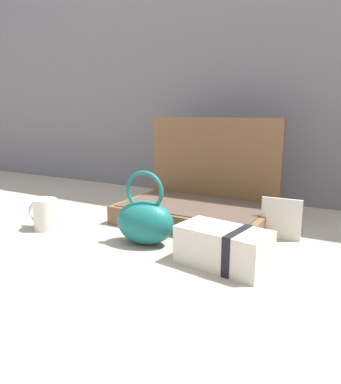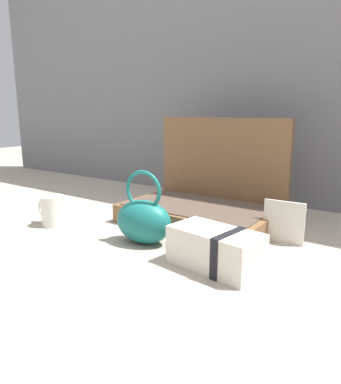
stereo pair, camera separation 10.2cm
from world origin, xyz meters
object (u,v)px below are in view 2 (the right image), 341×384
(open_suitcase, at_px, (206,199))
(coffee_mug, at_px, (52,211))
(teal_pouch_handbag, at_px, (144,220))
(info_card_left, at_px, (284,222))
(cream_toiletry_bag, at_px, (216,249))

(open_suitcase, xyz_separation_m, coffee_mug, (-0.38, -0.33, -0.03))
(open_suitcase, height_order, teal_pouch_handbag, open_suitcase)
(coffee_mug, xyz_separation_m, info_card_left, (0.67, 0.26, 0.01))
(teal_pouch_handbag, relative_size, coffee_mug, 1.85)
(cream_toiletry_bag, relative_size, info_card_left, 1.90)
(open_suitcase, distance_m, info_card_left, 0.29)
(info_card_left, bearing_deg, coffee_mug, -161.68)
(teal_pouch_handbag, bearing_deg, coffee_mug, -173.20)
(teal_pouch_handbag, xyz_separation_m, cream_toiletry_bag, (0.25, -0.03, -0.02))
(teal_pouch_handbag, height_order, cream_toiletry_bag, teal_pouch_handbag)
(teal_pouch_handbag, xyz_separation_m, info_card_left, (0.32, 0.22, -0.01))
(teal_pouch_handbag, relative_size, info_card_left, 1.72)
(open_suitcase, distance_m, cream_toiletry_bag, 0.38)
(cream_toiletry_bag, relative_size, coffee_mug, 2.05)
(coffee_mug, bearing_deg, open_suitcase, 40.39)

